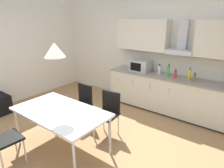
{
  "coord_description": "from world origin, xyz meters",
  "views": [
    {
      "loc": [
        2.42,
        -2.21,
        2.22
      ],
      "look_at": [
        0.26,
        0.61,
        1.0
      ],
      "focal_mm": 32.0,
      "sensor_mm": 36.0,
      "label": 1
    }
  ],
  "objects": [
    {
      "name": "bottle_white",
      "position": [
        0.51,
        2.15,
        0.99
      ],
      "size": [
        0.08,
        0.08,
        0.25
      ],
      "color": "white",
      "rests_on": "kitchen_counter"
    },
    {
      "name": "chair_far_right",
      "position": [
        0.29,
        0.47,
        0.53
      ],
      "size": [
        0.44,
        0.44,
        0.87
      ],
      "color": "black",
      "rests_on": "ground_plane"
    },
    {
      "name": "pendant_lamp",
      "position": [
        -0.06,
        -0.37,
        1.74
      ],
      "size": [
        0.32,
        0.32,
        0.22
      ],
      "primitive_type": "cone",
      "color": "silver"
    },
    {
      "name": "backsplash_tile",
      "position": [
        0.93,
        2.41,
        1.11
      ],
      "size": [
        3.26,
        0.02,
        0.45
      ],
      "primitive_type": "cube",
      "color": "silver",
      "rests_on": "kitchen_counter"
    },
    {
      "name": "wall_back",
      "position": [
        0.0,
        2.47,
        1.42
      ],
      "size": [
        6.53,
        0.1,
        2.83
      ],
      "primitive_type": "cube",
      "color": "silver",
      "rests_on": "ground_plane"
    },
    {
      "name": "guitar_amp",
      "position": [
        -2.37,
        -0.38,
        0.22
      ],
      "size": [
        0.52,
        0.37,
        0.44
      ],
      "color": "black",
      "rests_on": "ground_plane"
    },
    {
      "name": "upper_wall_cabinets",
      "position": [
        0.93,
        2.25,
        1.77
      ],
      "size": [
        3.26,
        0.4,
        0.73
      ],
      "color": "beige"
    },
    {
      "name": "ground_plane",
      "position": [
        0.0,
        0.0,
        -0.01
      ],
      "size": [
        8.16,
        7.25,
        0.02
      ],
      "primitive_type": "cube",
      "color": "#9E754C"
    },
    {
      "name": "bottle_yellow",
      "position": [
        1.23,
        2.14,
        1.0
      ],
      "size": [
        0.06,
        0.06,
        0.27
      ],
      "color": "yellow",
      "rests_on": "kitchen_counter"
    },
    {
      "name": "kitchen_counter",
      "position": [
        0.93,
        2.11,
        0.45
      ],
      "size": [
        3.28,
        0.64,
        0.89
      ],
      "color": "#333333",
      "rests_on": "ground_plane"
    },
    {
      "name": "chair_near_left",
      "position": [
        -0.43,
        -1.21,
        0.53
      ],
      "size": [
        0.43,
        0.43,
        0.87
      ],
      "color": "black",
      "rests_on": "ground_plane"
    },
    {
      "name": "chair_far_left",
      "position": [
        -0.42,
        0.47,
        0.53
      ],
      "size": [
        0.41,
        0.41,
        0.87
      ],
      "color": "black",
      "rests_on": "ground_plane"
    },
    {
      "name": "bottle_green",
      "position": [
        0.78,
        2.05,
        1.02
      ],
      "size": [
        0.06,
        0.06,
        0.31
      ],
      "color": "green",
      "rests_on": "kitchen_counter"
    },
    {
      "name": "bottle_brown",
      "position": [
        1.35,
        2.06,
        0.97
      ],
      "size": [
        0.06,
        0.06,
        0.2
      ],
      "color": "brown",
      "rests_on": "kitchen_counter"
    },
    {
      "name": "microwave",
      "position": [
        0.02,
        2.11,
        1.03
      ],
      "size": [
        0.48,
        0.35,
        0.28
      ],
      "color": "#ADADB2",
      "rests_on": "kitchen_counter"
    },
    {
      "name": "dining_table",
      "position": [
        -0.06,
        -0.37,
        0.69
      ],
      "size": [
        1.6,
        0.91,
        0.73
      ],
      "color": "white",
      "rests_on": "ground_plane"
    },
    {
      "name": "bottle_red",
      "position": [
        0.94,
        2.06,
        0.97
      ],
      "size": [
        0.06,
        0.06,
        0.2
      ],
      "color": "red",
      "rests_on": "kitchen_counter"
    }
  ]
}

